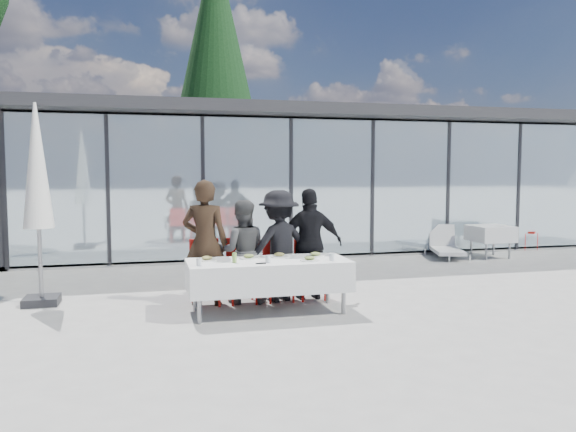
# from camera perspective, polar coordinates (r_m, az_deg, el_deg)

# --- Properties ---
(ground) EXTENTS (90.00, 90.00, 0.00)m
(ground) POSITION_cam_1_polar(r_m,az_deg,el_deg) (8.57, 0.39, -8.90)
(ground) COLOR #999691
(ground) RESTS_ON ground
(pavilion) EXTENTS (14.80, 8.80, 3.44)m
(pavilion) POSITION_cam_1_polar(r_m,az_deg,el_deg) (16.74, -0.05, 5.12)
(pavilion) COLOR gray
(pavilion) RESTS_ON ground
(treeline) EXTENTS (62.50, 2.00, 4.40)m
(treeline) POSITION_cam_1_polar(r_m,az_deg,el_deg) (36.06, -14.16, 4.82)
(treeline) COLOR black
(treeline) RESTS_ON ground
(dining_table) EXTENTS (2.26, 0.96, 0.75)m
(dining_table) POSITION_cam_1_polar(r_m,az_deg,el_deg) (7.95, -2.02, -6.00)
(dining_table) COLOR silver
(dining_table) RESTS_ON ground
(diner_a) EXTENTS (0.87, 0.87, 1.87)m
(diner_a) POSITION_cam_1_polar(r_m,az_deg,el_deg) (8.43, -8.43, -2.69)
(diner_a) COLOR #302115
(diner_a) RESTS_ON ground
(diner_chair_a) EXTENTS (0.44, 0.44, 0.97)m
(diner_chair_a) POSITION_cam_1_polar(r_m,az_deg,el_deg) (8.56, -8.44, -5.29)
(diner_chair_a) COLOR red
(diner_chair_a) RESTS_ON ground
(diner_b) EXTENTS (0.88, 0.88, 1.56)m
(diner_b) POSITION_cam_1_polar(r_m,az_deg,el_deg) (8.53, -4.68, -3.63)
(diner_b) COLOR #484848
(diner_b) RESTS_ON ground
(diner_chair_b) EXTENTS (0.44, 0.44, 0.97)m
(diner_chair_b) POSITION_cam_1_polar(r_m,az_deg,el_deg) (8.63, -4.75, -5.17)
(diner_chair_b) COLOR red
(diner_chair_b) RESTS_ON ground
(diner_c) EXTENTS (1.38, 1.38, 1.71)m
(diner_c) POSITION_cam_1_polar(r_m,az_deg,el_deg) (8.63, -0.95, -3.03)
(diner_c) COLOR black
(diner_c) RESTS_ON ground
(diner_chair_c) EXTENTS (0.44, 0.44, 0.97)m
(diner_chair_c) POSITION_cam_1_polar(r_m,az_deg,el_deg) (8.74, -1.04, -5.03)
(diner_chair_c) COLOR red
(diner_chair_c) RESTS_ON ground
(diner_d) EXTENTS (1.06, 1.06, 1.73)m
(diner_d) POSITION_cam_1_polar(r_m,az_deg,el_deg) (8.76, 2.29, -2.85)
(diner_d) COLOR black
(diner_d) RESTS_ON ground
(diner_chair_d) EXTENTS (0.44, 0.44, 0.97)m
(diner_chair_d) POSITION_cam_1_polar(r_m,az_deg,el_deg) (8.87, 2.16, -4.89)
(diner_chair_d) COLOR red
(diner_chair_d) RESTS_ON ground
(plate_a) EXTENTS (0.27, 0.27, 0.07)m
(plate_a) POSITION_cam_1_polar(r_m,az_deg,el_deg) (7.94, -8.22, -4.33)
(plate_a) COLOR white
(plate_a) RESTS_ON dining_table
(plate_b) EXTENTS (0.27, 0.27, 0.07)m
(plate_b) POSITION_cam_1_polar(r_m,az_deg,el_deg) (8.05, -4.01, -4.17)
(plate_b) COLOR white
(plate_b) RESTS_ON dining_table
(plate_c) EXTENTS (0.27, 0.27, 0.07)m
(plate_c) POSITION_cam_1_polar(r_m,az_deg,el_deg) (8.18, -0.88, -4.02)
(plate_c) COLOR white
(plate_c) RESTS_ON dining_table
(plate_d) EXTENTS (0.27, 0.27, 0.07)m
(plate_d) POSITION_cam_1_polar(r_m,az_deg,el_deg) (8.23, 2.81, -3.97)
(plate_d) COLOR white
(plate_d) RESTS_ON dining_table
(plate_extra) EXTENTS (0.27, 0.27, 0.07)m
(plate_extra) POSITION_cam_1_polar(r_m,az_deg,el_deg) (7.85, 2.22, -4.39)
(plate_extra) COLOR white
(plate_extra) RESTS_ON dining_table
(juice_bottle) EXTENTS (0.06, 0.06, 0.14)m
(juice_bottle) POSITION_cam_1_polar(r_m,az_deg,el_deg) (7.71, -5.47, -4.25)
(juice_bottle) COLOR #7DAC47
(juice_bottle) RESTS_ON dining_table
(drinking_glasses) EXTENTS (1.91, 0.14, 0.10)m
(drinking_glasses) POSITION_cam_1_polar(r_m,az_deg,el_deg) (7.66, -2.10, -4.43)
(drinking_glasses) COLOR silver
(drinking_glasses) RESTS_ON dining_table
(folded_eyeglasses) EXTENTS (0.14, 0.03, 0.01)m
(folded_eyeglasses) POSITION_cam_1_polar(r_m,az_deg,el_deg) (7.60, -2.79, -4.83)
(folded_eyeglasses) COLOR black
(folded_eyeglasses) RESTS_ON dining_table
(spare_table_right) EXTENTS (0.86, 0.86, 0.74)m
(spare_table_right) POSITION_cam_1_polar(r_m,az_deg,el_deg) (13.74, 19.87, -1.70)
(spare_table_right) COLOR silver
(spare_table_right) RESTS_ON ground
(spare_chair_a) EXTENTS (0.62, 0.62, 0.97)m
(spare_chair_a) POSITION_cam_1_polar(r_m,az_deg,el_deg) (15.53, 22.77, -1.15)
(spare_chair_a) COLOR red
(spare_chair_a) RESTS_ON ground
(spare_chair_b) EXTENTS (0.53, 0.53, 0.97)m
(spare_chair_b) POSITION_cam_1_polar(r_m,az_deg,el_deg) (14.34, 15.89, -1.41)
(spare_chair_b) COLOR red
(spare_chair_b) RESTS_ON ground
(market_umbrella) EXTENTS (0.50, 0.50, 3.00)m
(market_umbrella) POSITION_cam_1_polar(r_m,az_deg,el_deg) (9.07, -24.12, 3.61)
(market_umbrella) COLOR black
(market_umbrella) RESTS_ON ground
(lounger) EXTENTS (0.98, 1.45, 0.72)m
(lounger) POSITION_cam_1_polar(r_m,az_deg,el_deg) (13.54, 15.68, -2.95)
(lounger) COLOR silver
(lounger) RESTS_ON ground
(conifer_tree) EXTENTS (4.00, 4.00, 10.50)m
(conifer_tree) POSITION_cam_1_polar(r_m,az_deg,el_deg) (21.59, -7.35, 15.23)
(conifer_tree) COLOR #382316
(conifer_tree) RESTS_ON ground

